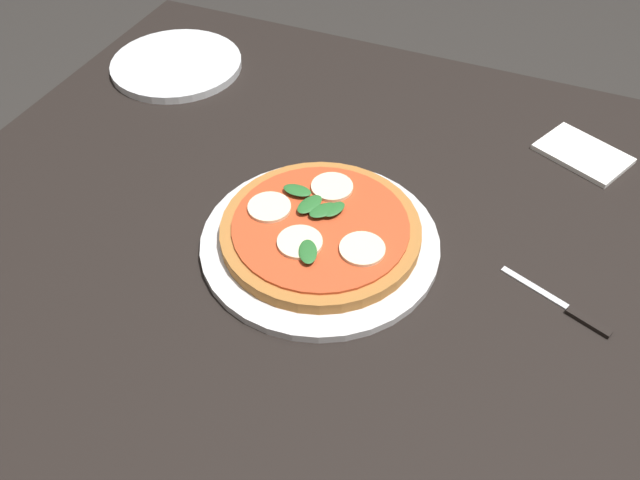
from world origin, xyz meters
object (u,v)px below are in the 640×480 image
object	(u,v)px
pizza	(319,231)
knife	(569,308)
napkin	(583,154)
dining_table	(364,301)
plate_white	(177,64)
serving_tray	(320,242)

from	to	relation	value
pizza	knife	size ratio (longest dim) A/B	1.86
napkin	dining_table	bearing A→B (deg)	-125.47
dining_table	plate_white	size ratio (longest dim) A/B	5.46
serving_tray	pizza	size ratio (longest dim) A/B	1.19
pizza	dining_table	bearing A→B (deg)	3.17
serving_tray	napkin	bearing A→B (deg)	48.22
dining_table	serving_tray	world-z (taller)	serving_tray
pizza	napkin	xyz separation A→B (m)	(0.30, 0.33, -0.02)
knife	napkin	bearing A→B (deg)	94.29
plate_white	pizza	bearing A→B (deg)	-36.61
pizza	napkin	bearing A→B (deg)	47.79
plate_white	serving_tray	bearing A→B (deg)	-36.68
dining_table	knife	distance (m)	0.28
plate_white	dining_table	bearing A→B (deg)	-32.24
knife	serving_tray	bearing A→B (deg)	-176.42
dining_table	napkin	xyz separation A→B (m)	(0.24, 0.33, 0.10)
pizza	plate_white	size ratio (longest dim) A/B	1.13
pizza	knife	world-z (taller)	pizza
pizza	plate_white	distance (m)	0.52
plate_white	napkin	bearing A→B (deg)	2.08
plate_white	napkin	xyz separation A→B (m)	(0.72, 0.03, -0.00)
napkin	knife	world-z (taller)	napkin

